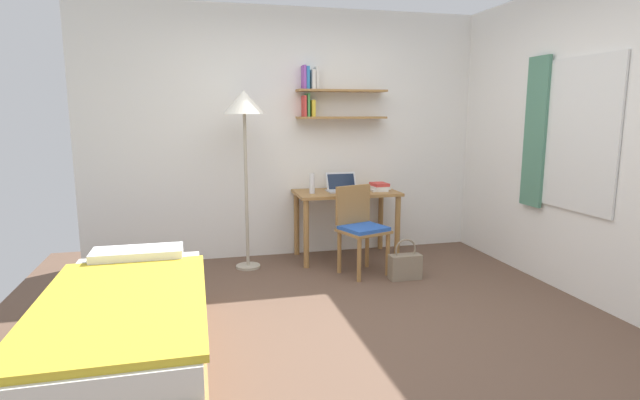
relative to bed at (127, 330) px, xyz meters
The scene contains 11 objects.
ground_plane 1.53m from the bed, ahead, with size 5.28×5.28×0.00m, color brown.
wall_back 2.91m from the bed, 56.21° to the left, with size 4.40×0.27×2.60m.
wall_right 3.68m from the bed, ahead, with size 0.10×4.40×2.60m.
bed is the anchor object (origin of this frame).
desk 2.77m from the bed, 44.45° to the left, with size 1.06×0.58×0.72m.
desk_chair 2.41m from the bed, 35.83° to the left, with size 0.51×0.50×0.84m.
standing_lamp 2.41m from the bed, 63.43° to the left, with size 0.39×0.39×1.74m.
laptop 2.79m from the bed, 45.37° to the left, with size 0.33×0.21×0.19m.
water_bottle 2.52m from the bed, 49.85° to the left, with size 0.05×0.05×0.20m, color silver.
book_stack 3.03m from the bed, 39.22° to the left, with size 0.20×0.24×0.08m.
handbag 2.55m from the bed, 25.98° to the left, with size 0.30×0.13×0.38m.
Camera 1 is at (-1.05, -3.26, 1.53)m, focal length 28.14 mm.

